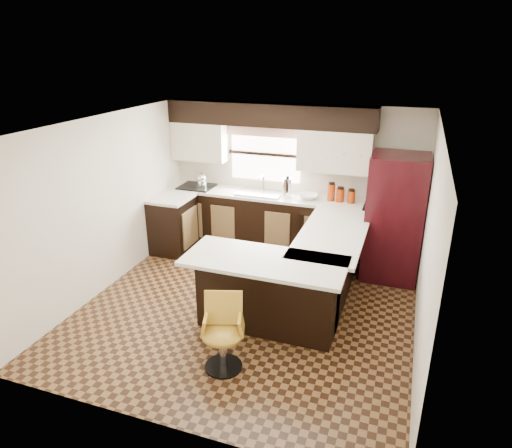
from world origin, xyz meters
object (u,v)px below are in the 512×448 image
at_px(peninsula_long, 327,265).
at_px(peninsula_return, 268,293).
at_px(refrigerator, 395,218).
at_px(bar_chair, 223,335).

xyz_separation_m(peninsula_long, peninsula_return, (-0.53, -0.97, 0.00)).
xyz_separation_m(peninsula_long, refrigerator, (0.78, 0.89, 0.47)).
distance_m(peninsula_return, refrigerator, 2.33).
relative_size(peninsula_long, peninsula_return, 1.18).
height_order(peninsula_return, bar_chair, peninsula_return).
height_order(peninsula_long, refrigerator, refrigerator).
relative_size(peninsula_long, refrigerator, 1.06).
bearing_deg(refrigerator, peninsula_long, -131.43).
bearing_deg(peninsula_return, refrigerator, 54.91).
bearing_deg(peninsula_long, peninsula_return, -118.30).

